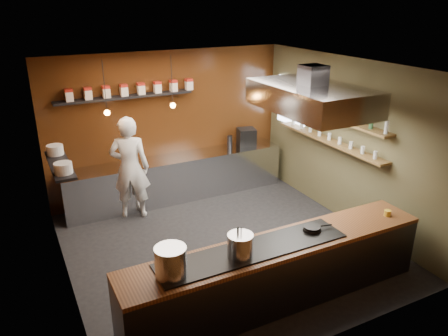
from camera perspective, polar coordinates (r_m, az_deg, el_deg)
floor at (r=7.54m, az=0.09°, el=-10.14°), size 5.00×5.00×0.00m
back_wall at (r=9.07m, az=-7.14°, el=5.58°), size 5.00×0.00×5.00m
left_wall at (r=6.24m, az=-20.83°, el=-3.18°), size 0.00×5.00×5.00m
right_wall at (r=8.26m, az=15.76°, el=3.35°), size 0.00×5.00×5.00m
ceiling at (r=6.50m, az=0.11°, el=13.02°), size 5.00×5.00×0.00m
window_pane at (r=9.39m, az=8.82°, el=8.56°), size 0.00×1.00×1.00m
prep_counter at (r=9.12m, az=-6.13°, el=-1.28°), size 4.60×0.65×0.90m
pass_counter at (r=6.14m, az=7.06°, el=-13.34°), size 4.40×0.72×0.94m
tin_shelf at (r=8.52m, az=-12.78°, el=9.04°), size 2.60×0.26×0.04m
plate_shelf at (r=7.16m, az=-20.66°, el=0.42°), size 0.30×1.40×0.04m
bottle_shelf_upper at (r=8.26m, az=13.84°, el=6.57°), size 0.26×2.80×0.04m
bottle_shelf_lower at (r=8.38m, az=13.55°, el=3.46°), size 0.26×2.80×0.04m
extractor_hood at (r=6.95m, az=11.36°, el=9.02°), size 1.20×2.00×0.72m
pendant_left at (r=7.79m, az=-15.06°, el=7.34°), size 0.10×0.10×0.95m
pendant_right at (r=8.11m, az=-6.71°, el=8.47°), size 0.10×0.10×0.95m
storage_tins at (r=8.53m, az=-11.87°, el=10.03°), size 2.43×0.13×0.22m
plate_stacks at (r=7.13m, az=-20.76°, el=1.17°), size 0.26×1.16×0.16m
bottles at (r=8.22m, az=13.92°, el=7.51°), size 0.06×2.66×0.24m
wine_glasses at (r=8.36m, az=13.60°, el=4.02°), size 0.07×2.37×0.13m
stockpot_large at (r=5.15m, az=-6.96°, el=-12.04°), size 0.45×0.45×0.36m
stockpot_small at (r=5.47m, az=2.14°, el=-10.10°), size 0.42×0.42×0.31m
utensil_crock at (r=5.53m, az=1.97°, el=-10.50°), size 0.14×0.14×0.17m
frying_pan at (r=6.21m, az=11.48°, el=-7.72°), size 0.42×0.25×0.06m
butter_jar at (r=6.94m, az=20.57°, el=-5.52°), size 0.11×0.11×0.09m
espresso_machine at (r=9.63m, az=2.95°, el=4.09°), size 0.45×0.43×0.37m
chef at (r=8.30m, az=-12.20°, el=0.01°), size 0.84×0.71×1.98m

